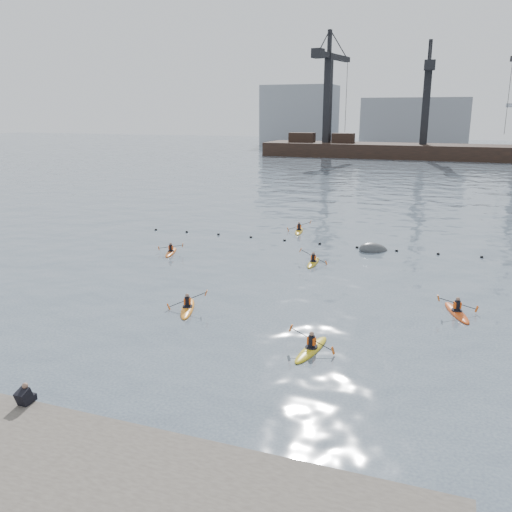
# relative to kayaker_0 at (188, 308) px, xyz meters

# --- Properties ---
(ground) EXTENTS (400.00, 400.00, 0.00)m
(ground) POSITION_rel_kayaker_0_xyz_m (5.13, -5.61, -0.10)
(ground) COLOR #3C4557
(ground) RESTS_ON ground
(float_line) EXTENTS (33.24, 0.73, 0.24)m
(float_line) POSITION_rel_kayaker_0_xyz_m (4.63, 16.92, -0.07)
(float_line) COLOR black
(float_line) RESTS_ON ground
(barge_pier) EXTENTS (72.00, 19.30, 29.50)m
(barge_pier) POSITION_rel_kayaker_0_xyz_m (4.91, 104.38, 1.80)
(barge_pier) COLOR black
(barge_pier) RESTS_ON ground
(skyline) EXTENTS (141.00, 28.00, 22.00)m
(skyline) POSITION_rel_kayaker_0_xyz_m (7.36, 144.66, 9.15)
(skyline) COLOR gray
(skyline) RESTS_ON ground
(kayaker_0) EXTENTS (2.12, 3.21, 1.22)m
(kayaker_0) POSITION_rel_kayaker_0_xyz_m (0.00, 0.00, 0.00)
(kayaker_0) COLOR orange
(kayaker_0) RESTS_ON ground
(kayaker_1) EXTENTS (2.19, 3.26, 1.16)m
(kayaker_1) POSITION_rel_kayaker_0_xyz_m (7.54, -2.72, 0.00)
(kayaker_1) COLOR gold
(kayaker_1) RESTS_ON ground
(kayaker_2) EXTENTS (1.86, 2.88, 0.91)m
(kayaker_2) POSITION_rel_kayaker_0_xyz_m (-6.68, 10.27, -0.01)
(kayaker_2) COLOR #CB5713
(kayaker_2) RESTS_ON ground
(kayaker_3) EXTENTS (2.03, 2.93, 1.15)m
(kayaker_3) POSITION_rel_kayaker_0_xyz_m (4.04, 11.19, -0.01)
(kayaker_3) COLOR gold
(kayaker_3) RESTS_ON ground
(kayaker_4) EXTENTS (2.12, 3.25, 1.15)m
(kayaker_4) POSITION_rel_kayaker_0_xyz_m (13.54, 4.36, 0.00)
(kayaker_4) COLOR #D24713
(kayaker_4) RESTS_ON ground
(kayaker_5) EXTENTS (2.13, 3.15, 1.16)m
(kayaker_5) POSITION_rel_kayaker_0_xyz_m (0.29, 20.73, -0.00)
(kayaker_5) COLOR gold
(kayaker_5) RESTS_ON ground
(mooring_buoy) EXTENTS (2.93, 2.64, 1.67)m
(mooring_buoy) POSITION_rel_kayaker_0_xyz_m (7.47, 16.26, -0.10)
(mooring_buoy) COLOR #373A3C
(mooring_buoy) RESTS_ON ground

